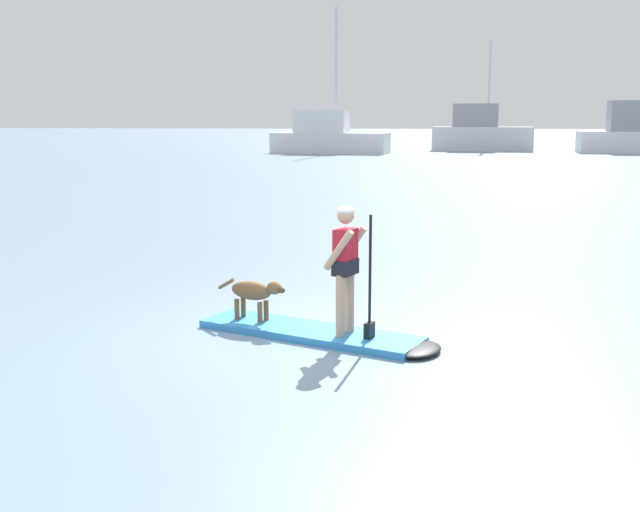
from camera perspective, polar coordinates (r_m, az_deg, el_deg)
ground_plane at (r=10.11m, az=-0.79°, el=-6.04°), size 400.00×400.00×0.00m
paddleboard at (r=9.99m, az=0.35°, el=-5.94°), size 3.40×1.94×0.10m
person_paddler at (r=9.61m, az=2.01°, el=-0.40°), size 0.68×0.59×1.67m
dog at (r=10.44m, az=-5.00°, el=-2.75°), size 1.05×0.48×0.58m
moored_boat_outer at (r=62.59m, az=0.59°, el=8.99°), size 9.87×4.23×11.59m
moored_boat_far_port at (r=68.98m, az=12.03°, el=9.09°), size 8.84×3.14×9.44m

